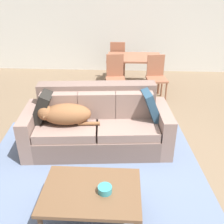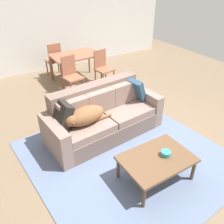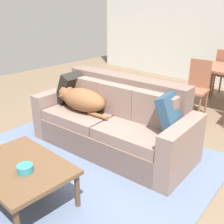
{
  "view_description": "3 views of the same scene",
  "coord_description": "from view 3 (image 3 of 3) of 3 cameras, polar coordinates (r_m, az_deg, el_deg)",
  "views": [
    {
      "loc": [
        0.12,
        -3.12,
        2.32
      ],
      "look_at": [
        -0.05,
        0.13,
        0.63
      ],
      "focal_mm": 41.36,
      "sensor_mm": 36.0,
      "label": 1
    },
    {
      "loc": [
        -2.06,
        -2.99,
        2.74
      ],
      "look_at": [
        -0.25,
        -0.05,
        0.6
      ],
      "focal_mm": 38.36,
      "sensor_mm": 36.0,
      "label": 2
    },
    {
      "loc": [
        1.95,
        -2.19,
        1.84
      ],
      "look_at": [
        -0.19,
        0.09,
        0.57
      ],
      "focal_mm": 44.36,
      "sensor_mm": 36.0,
      "label": 3
    }
  ],
  "objects": [
    {
      "name": "area_rug",
      "position": [
        3.31,
        -8.97,
        -11.89
      ],
      "size": [
        3.21,
        3.26,
        0.01
      ],
      "primitive_type": "cube",
      "rotation": [
        0.0,
        0.0,
        0.08
      ],
      "color": "slate",
      "rests_on": "ground"
    },
    {
      "name": "throw_pillow_by_left_arm",
      "position": [
        4.02,
        -8.01,
        4.96
      ],
      "size": [
        0.35,
        0.48,
        0.48
      ],
      "primitive_type": "cube",
      "rotation": [
        0.0,
        0.42,
        0.05
      ],
      "color": "black",
      "rests_on": "couch"
    },
    {
      "name": "coffee_table",
      "position": [
        2.79,
        -18.4,
        -11.08
      ],
      "size": [
        1.01,
        0.71,
        0.41
      ],
      "color": "brown",
      "rests_on": "ground"
    },
    {
      "name": "dining_chair_near_left",
      "position": [
        4.91,
        17.04,
        5.3
      ],
      "size": [
        0.45,
        0.45,
        0.92
      ],
      "rotation": [
        0.0,
        0.0,
        0.13
      ],
      "color": "#935B42",
      "rests_on": "ground"
    },
    {
      "name": "dog_on_left_cushion",
      "position": [
        3.7,
        -6.37,
        2.65
      ],
      "size": [
        0.87,
        0.41,
        0.3
      ],
      "rotation": [
        0.0,
        0.0,
        0.08
      ],
      "color": "brown",
      "rests_on": "couch"
    },
    {
      "name": "throw_pillow_by_right_arm",
      "position": [
        3.14,
        12.4,
        -0.31
      ],
      "size": [
        0.34,
        0.5,
        0.47
      ],
      "primitive_type": "cube",
      "rotation": [
        0.0,
        -0.37,
        0.18
      ],
      "color": "navy",
      "rests_on": "couch"
    },
    {
      "name": "ground_plane",
      "position": [
        3.46,
        1.28,
        -10.06
      ],
      "size": [
        10.0,
        10.0,
        0.0
      ],
      "primitive_type": "plane",
      "color": "#735F49"
    },
    {
      "name": "bowl_on_coffee_table",
      "position": [
        2.63,
        -17.47,
        -11.09
      ],
      "size": [
        0.14,
        0.14,
        0.07
      ],
      "primitive_type": "cylinder",
      "color": "teal",
      "rests_on": "coffee_table"
    },
    {
      "name": "couch",
      "position": [
        3.6,
        0.47,
        -2.21
      ],
      "size": [
        2.19,
        1.04,
        0.93
      ],
      "rotation": [
        0.0,
        0.0,
        0.08
      ],
      "color": "#6D5951",
      "rests_on": "ground"
    }
  ]
}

